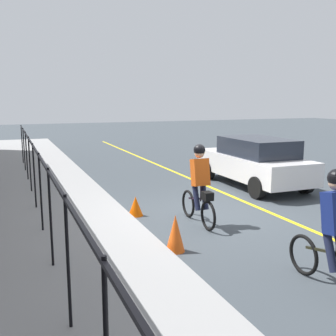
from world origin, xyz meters
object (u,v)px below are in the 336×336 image
cyclist_follow (334,232)px  traffic_cone_far (136,206)px  patrol_sedan (254,161)px  traffic_cone_near (175,233)px  cyclist_lead (200,185)px

cyclist_follow → traffic_cone_far: bearing=18.9°
cyclist_follow → patrol_sedan: cyclist_follow is taller
patrol_sedan → traffic_cone_near: bearing=132.9°
cyclist_lead → cyclist_follow: (-3.53, -0.37, 0.00)m
patrol_sedan → traffic_cone_near: patrol_sedan is taller
traffic_cone_near → patrol_sedan: bearing=-47.8°
traffic_cone_near → cyclist_follow: bearing=-146.6°
cyclist_lead → traffic_cone_far: size_ratio=3.82×
patrol_sedan → traffic_cone_near: 6.21m
cyclist_follow → patrol_sedan: 7.13m
patrol_sedan → traffic_cone_far: bearing=111.2°
patrol_sedan → traffic_cone_far: patrol_sedan is taller
cyclist_follow → traffic_cone_near: 2.78m
cyclist_lead → traffic_cone_near: 1.78m
patrol_sedan → traffic_cone_near: size_ratio=6.33×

